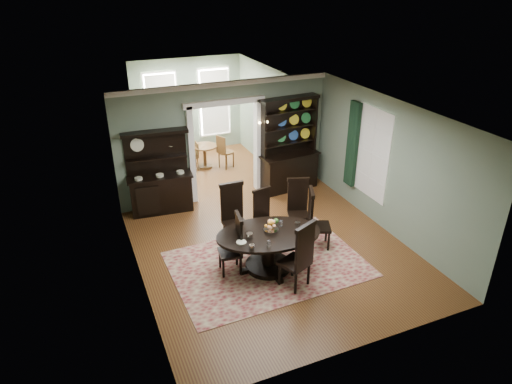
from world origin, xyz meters
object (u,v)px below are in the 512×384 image
at_px(dining_table, 269,244).
at_px(sideboard, 160,184).
at_px(welsh_dresser, 289,157).
at_px(parlor_table, 205,153).

distance_m(dining_table, sideboard, 3.55).
relative_size(dining_table, welsh_dresser, 0.90).
bearing_deg(welsh_dresser, sideboard, 174.36).
distance_m(welsh_dresser, parlor_table, 2.83).
height_order(dining_table, sideboard, sideboard).
bearing_deg(welsh_dresser, parlor_table, 121.79).
height_order(sideboard, welsh_dresser, welsh_dresser).
distance_m(sideboard, parlor_table, 2.85).
xyz_separation_m(sideboard, parlor_table, (1.79, 2.20, -0.26)).
distance_m(sideboard, welsh_dresser, 3.47).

